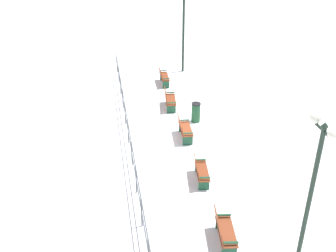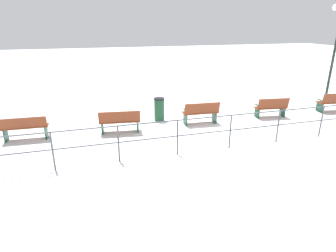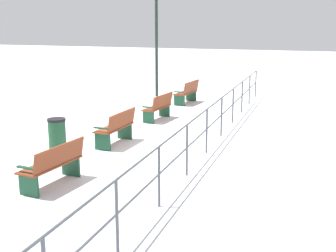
% 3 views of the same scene
% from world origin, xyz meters
% --- Properties ---
extents(ground_plane, '(80.00, 80.00, 0.00)m').
position_xyz_m(ground_plane, '(0.00, 0.00, 0.00)').
color(ground_plane, white).
rests_on(ground_plane, ground).
extents(bench_nearest, '(0.73, 1.47, 0.92)m').
position_xyz_m(bench_nearest, '(-0.17, -6.58, 0.46)').
color(bench_nearest, brown).
rests_on(bench_nearest, ground).
extents(bench_second, '(0.67, 1.45, 0.89)m').
position_xyz_m(bench_second, '(-0.11, -3.28, 0.46)').
color(bench_second, brown).
rests_on(bench_second, ground).
extents(bench_third, '(0.64, 1.48, 0.94)m').
position_xyz_m(bench_third, '(-0.06, 0.00, 0.48)').
color(bench_third, brown).
rests_on(bench_third, ground).
extents(bench_fourth, '(0.74, 1.57, 0.90)m').
position_xyz_m(bench_fourth, '(-0.17, 3.30, 0.47)').
color(bench_fourth, brown).
rests_on(bench_fourth, ground).
extents(lamppost_near, '(0.32, 1.18, 4.78)m').
position_xyz_m(lamppost_near, '(1.62, -7.90, 3.45)').
color(lamppost_near, '#1E2D23').
rests_on(lamppost_near, ground).
extents(waterfront_railing, '(0.05, 18.20, 1.16)m').
position_xyz_m(waterfront_railing, '(-2.56, -0.00, 0.77)').
color(waterfront_railing, '#4C5156').
rests_on(waterfront_railing, ground).
extents(trash_bin, '(0.44, 0.44, 0.98)m').
position_xyz_m(trash_bin, '(0.84, 1.52, 0.49)').
color(trash_bin, '#1E4C2D').
rests_on(trash_bin, ground).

